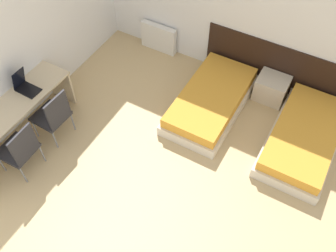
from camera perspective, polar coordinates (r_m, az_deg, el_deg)
wall_back at (r=6.27m, az=9.87°, el=17.84°), size 5.68×0.05×2.70m
wall_left at (r=5.90m, az=-22.14°, el=12.22°), size 0.05×5.58×2.70m
headboard_panel at (r=6.60m, az=16.64°, el=8.34°), size 2.64×0.03×0.91m
bed_near_window at (r=6.24m, az=6.57°, el=3.86°), size 0.98×1.88×0.36m
bed_near_door at (r=6.08m, az=19.97°, el=-1.69°), size 0.98×1.88×0.36m
nightstand at (r=6.57m, az=15.48°, el=5.56°), size 0.51×0.44×0.43m
radiator at (r=7.25m, az=-1.44°, el=13.30°), size 0.71×0.12×0.54m
desk at (r=5.92m, az=-22.62°, el=1.45°), size 0.55×2.06×0.73m
chair_near_laptop at (r=5.84m, az=-17.10°, el=1.68°), size 0.49×0.49×0.92m
chair_near_notebook at (r=5.60m, az=-21.67°, el=-3.20°), size 0.48×0.48×0.92m
laptop at (r=5.94m, az=-20.97°, el=5.73°), size 0.36×0.24×0.35m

